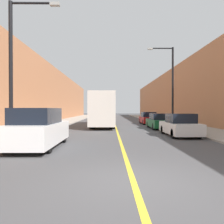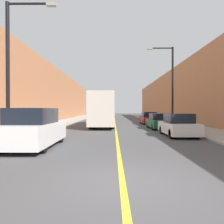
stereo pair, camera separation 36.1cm
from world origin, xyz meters
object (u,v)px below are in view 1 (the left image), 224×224
Objects in this scene: car_right_near at (180,126)px; car_right_mid at (159,122)px; street_lamp_left at (15,62)px; street_lamp_right at (171,82)px; parked_suv_left at (38,129)px; car_right_far at (148,119)px; bus at (103,109)px.

car_right_mid is (-0.09, 5.80, -0.03)m from car_right_near.
street_lamp_left is 15.32m from street_lamp_right.
street_lamp_right reaches higher than parked_suv_left.
car_right_far is 0.54× the size of street_lamp_right.
car_right_mid is at bearing -90.58° from car_right_far.
parked_suv_left is 0.66× the size of street_lamp_left.
car_right_far is at bearing 30.81° from bus.
parked_suv_left is 9.51m from car_right_near.
bus is 6.49m from car_right_mid.
car_right_mid is at bearing 51.33° from parked_suv_left.
car_right_far is 19.19m from street_lamp_left.
street_lamp_right is (1.26, 6.85, 3.96)m from car_right_near.
bus is at bearing 71.94° from street_lamp_left.
car_right_far is 6.90m from street_lamp_right.
car_right_near is at bearing 21.17° from street_lamp_left.
parked_suv_left is 1.03× the size of car_right_mid.
car_right_near is 12.34m from car_right_far.
car_right_mid is at bearing -30.39° from bus.
bus reaches higher than car_right_mid.
car_right_near is (8.36, 4.53, -0.18)m from parked_suv_left.
car_right_far is (5.57, 3.32, -1.18)m from bus.
car_right_near is at bearing -100.38° from street_lamp_right.
car_right_near is 8.01m from street_lamp_right.
street_lamp_right reaches higher than car_right_far.
car_right_near is at bearing -89.87° from car_right_far.
street_lamp_left is (-4.18, -12.81, 2.45)m from bus.
parked_suv_left is at bearing -27.90° from street_lamp_left.
street_lamp_left reaches higher than bus.
car_right_near is 1.03× the size of car_right_far.
street_lamp_right is at bearing 37.99° from car_right_mid.
parked_suv_left is 18.82m from car_right_far.
car_right_mid is 0.65× the size of street_lamp_left.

